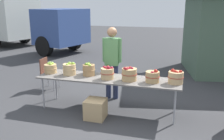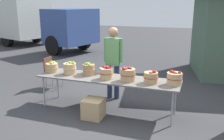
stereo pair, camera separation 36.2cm
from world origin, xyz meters
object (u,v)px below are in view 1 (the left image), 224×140
(apple_basket_red_2, at_px, (153,76))
(apple_basket_red_3, at_px, (176,77))
(apple_basket_green_1, at_px, (69,69))
(produce_crate, at_px, (96,109))
(apple_basket_red_1, at_px, (129,74))
(market_table, at_px, (108,79))
(box_truck, at_px, (13,19))
(apple_basket_red_0, at_px, (107,73))
(apple_basket_green_2, at_px, (89,70))
(vendor_adult, at_px, (112,58))
(folding_chair, at_px, (48,71))
(apple_basket_green_0, at_px, (50,68))

(apple_basket_red_2, relative_size, apple_basket_red_3, 0.94)
(apple_basket_green_1, xyz_separation_m, produce_crate, (0.77, -0.47, -0.68))
(apple_basket_red_1, height_order, apple_basket_red_2, apple_basket_red_1)
(market_table, height_order, produce_crate, market_table)
(box_truck, relative_size, produce_crate, 19.75)
(apple_basket_green_1, distance_m, apple_basket_red_0, 0.92)
(apple_basket_red_1, xyz_separation_m, apple_basket_red_2, (0.48, 0.01, -0.02))
(apple_basket_green_2, xyz_separation_m, vendor_adult, (0.35, 0.65, 0.16))
(apple_basket_green_2, bearing_deg, apple_basket_red_1, -7.87)
(apple_basket_green_1, bearing_deg, produce_crate, -31.15)
(apple_basket_green_2, distance_m, box_truck, 9.69)
(apple_basket_red_3, bearing_deg, vendor_adult, 155.04)
(folding_chair, relative_size, produce_crate, 2.13)
(apple_basket_green_1, xyz_separation_m, apple_basket_red_2, (1.87, -0.06, -0.01))
(market_table, bearing_deg, apple_basket_red_3, 0.56)
(produce_crate, bearing_deg, apple_basket_green_0, 159.06)
(market_table, bearing_deg, vendor_adult, 99.29)
(apple_basket_green_2, relative_size, vendor_adult, 0.17)
(apple_basket_red_0, bearing_deg, apple_basket_green_1, 175.03)
(apple_basket_green_1, relative_size, apple_basket_red_1, 0.93)
(market_table, height_order, folding_chair, folding_chair)
(produce_crate, bearing_deg, apple_basket_red_3, 16.72)
(apple_basket_red_0, relative_size, apple_basket_red_2, 0.98)
(apple_basket_green_2, xyz_separation_m, box_truck, (-6.91, 6.77, 0.60))
(apple_basket_green_2, xyz_separation_m, apple_basket_red_1, (0.94, -0.13, 0.01))
(apple_basket_red_2, bearing_deg, apple_basket_green_1, 178.28)
(apple_basket_red_2, bearing_deg, apple_basket_red_0, -178.58)
(apple_basket_red_0, bearing_deg, vendor_adult, 98.70)
(apple_basket_red_0, relative_size, apple_basket_red_1, 0.90)
(apple_basket_green_2, xyz_separation_m, produce_crate, (0.33, -0.53, -0.68))
(apple_basket_red_0, height_order, folding_chair, apple_basket_red_0)
(vendor_adult, xyz_separation_m, produce_crate, (-0.02, -1.17, -0.84))
(apple_basket_red_0, distance_m, apple_basket_red_1, 0.47)
(apple_basket_green_1, bearing_deg, apple_basket_red_3, -0.05)
(apple_basket_red_2, bearing_deg, apple_basket_red_3, 6.83)
(apple_basket_red_1, relative_size, apple_basket_red_3, 1.03)
(apple_basket_red_0, xyz_separation_m, apple_basket_red_1, (0.47, 0.01, 0.01))
(market_table, distance_m, produce_crate, 0.70)
(apple_basket_green_1, height_order, vendor_adult, vendor_adult)
(apple_basket_green_1, xyz_separation_m, apple_basket_red_3, (2.32, -0.00, -0.00))
(vendor_adult, bearing_deg, market_table, 95.20)
(box_truck, bearing_deg, apple_basket_red_3, -19.39)
(market_table, distance_m, apple_basket_green_2, 0.51)
(apple_basket_green_0, height_order, apple_basket_red_3, apple_basket_red_3)
(apple_basket_green_0, distance_m, apple_basket_red_3, 2.81)
(apple_basket_green_0, distance_m, apple_basket_green_2, 0.93)
(apple_basket_green_2, bearing_deg, market_table, -9.23)
(apple_basket_green_1, distance_m, produce_crate, 1.13)
(vendor_adult, relative_size, folding_chair, 2.06)
(box_truck, bearing_deg, vendor_adult, -21.65)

